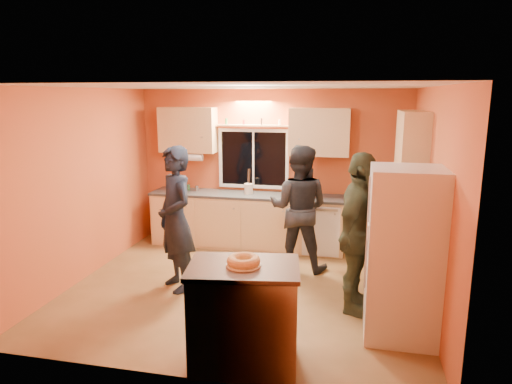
% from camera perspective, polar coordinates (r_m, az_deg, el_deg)
% --- Properties ---
extents(ground, '(4.50, 4.50, 0.00)m').
position_cam_1_polar(ground, '(6.16, -1.58, -11.94)').
color(ground, brown).
rests_on(ground, ground).
extents(room_shell, '(4.54, 4.04, 2.61)m').
position_cam_1_polar(room_shell, '(6.06, 0.36, 3.66)').
color(room_shell, '#C65632').
rests_on(room_shell, ground).
extents(back_counter, '(4.23, 0.62, 0.90)m').
position_cam_1_polar(back_counter, '(7.57, 1.56, -3.69)').
color(back_counter, tan).
rests_on(back_counter, ground).
extents(right_counter, '(0.62, 1.84, 0.90)m').
position_cam_1_polar(right_counter, '(6.33, 17.09, -7.41)').
color(right_counter, tan).
rests_on(right_counter, ground).
extents(refrigerator, '(0.72, 0.70, 1.80)m').
position_cam_1_polar(refrigerator, '(4.96, 17.92, -7.41)').
color(refrigerator, silver).
rests_on(refrigerator, ground).
extents(island, '(1.11, 0.84, 0.98)m').
position_cam_1_polar(island, '(4.41, -1.53, -15.02)').
color(island, tan).
rests_on(island, ground).
extents(bundt_pastry, '(0.31, 0.31, 0.09)m').
position_cam_1_polar(bundt_pastry, '(4.19, -1.57, -8.58)').
color(bundt_pastry, tan).
rests_on(bundt_pastry, island).
extents(person_left, '(0.80, 0.81, 1.88)m').
position_cam_1_polar(person_left, '(5.95, -10.02, -3.36)').
color(person_left, black).
rests_on(person_left, ground).
extents(person_center, '(0.94, 0.76, 1.82)m').
position_cam_1_polar(person_center, '(6.58, 5.36, -2.03)').
color(person_center, black).
rests_on(person_center, ground).
extents(person_right, '(0.74, 1.19, 1.89)m').
position_cam_1_polar(person_right, '(5.37, 12.67, -5.14)').
color(person_right, '#2D3421').
rests_on(person_right, ground).
extents(mixing_bowl, '(0.40, 0.40, 0.08)m').
position_cam_1_polar(mixing_bowl, '(7.37, 5.90, -0.24)').
color(mixing_bowl, '#301E10').
rests_on(mixing_bowl, back_counter).
extents(utensil_crock, '(0.14, 0.14, 0.17)m').
position_cam_1_polar(utensil_crock, '(7.52, -0.94, 0.41)').
color(utensil_crock, beige).
rests_on(utensil_crock, back_counter).
extents(potted_plant, '(0.30, 0.27, 0.32)m').
position_cam_1_polar(potted_plant, '(5.40, 18.52, -4.12)').
color(potted_plant, gray).
rests_on(potted_plant, right_counter).
extents(red_box, '(0.16, 0.12, 0.07)m').
position_cam_1_polar(red_box, '(6.40, 16.49, -2.64)').
color(red_box, '#A31B19').
rests_on(red_box, right_counter).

